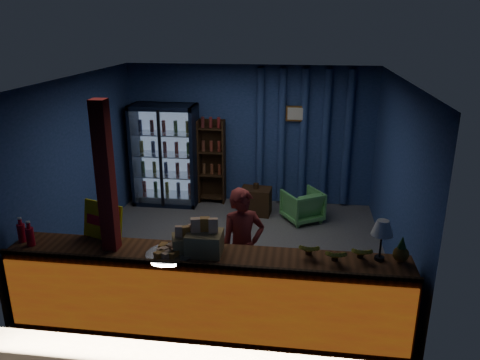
# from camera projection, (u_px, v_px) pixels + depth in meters

# --- Properties ---
(ground) EXTENTS (4.60, 4.60, 0.00)m
(ground) POSITION_uv_depth(u_px,v_px,m) (232.00, 251.00, 7.13)
(ground) COLOR #515154
(ground) RESTS_ON ground
(room_walls) EXTENTS (4.60, 4.60, 4.60)m
(room_walls) POSITION_uv_depth(u_px,v_px,m) (232.00, 152.00, 6.62)
(room_walls) COLOR navy
(room_walls) RESTS_ON ground
(counter) EXTENTS (4.40, 0.57, 0.99)m
(counter) POSITION_uv_depth(u_px,v_px,m) (206.00, 293.00, 5.19)
(counter) COLOR brown
(counter) RESTS_ON ground
(support_post) EXTENTS (0.16, 0.16, 2.60)m
(support_post) POSITION_uv_depth(u_px,v_px,m) (110.00, 219.00, 5.06)
(support_post) COLOR maroon
(support_post) RESTS_ON ground
(beverage_cooler) EXTENTS (1.20, 0.62, 1.90)m
(beverage_cooler) POSITION_uv_depth(u_px,v_px,m) (166.00, 155.00, 8.83)
(beverage_cooler) COLOR black
(beverage_cooler) RESTS_ON ground
(bottle_shelf) EXTENTS (0.50, 0.28, 1.60)m
(bottle_shelf) POSITION_uv_depth(u_px,v_px,m) (212.00, 162.00, 8.89)
(bottle_shelf) COLOR #341F10
(bottle_shelf) RESTS_ON ground
(curtain_folds) EXTENTS (1.74, 0.14, 2.50)m
(curtain_folds) POSITION_uv_depth(u_px,v_px,m) (303.00, 138.00, 8.59)
(curtain_folds) COLOR navy
(curtain_folds) RESTS_ON room_walls
(framed_picture) EXTENTS (0.36, 0.04, 0.28)m
(framed_picture) POSITION_uv_depth(u_px,v_px,m) (296.00, 114.00, 8.42)
(framed_picture) COLOR #BC802F
(framed_picture) RESTS_ON room_walls
(shopkeeper) EXTENTS (0.64, 0.55, 1.49)m
(shopkeeper) POSITION_uv_depth(u_px,v_px,m) (243.00, 248.00, 5.63)
(shopkeeper) COLOR maroon
(shopkeeper) RESTS_ON ground
(green_chair) EXTENTS (0.83, 0.83, 0.56)m
(green_chair) POSITION_uv_depth(u_px,v_px,m) (302.00, 206.00, 8.16)
(green_chair) COLOR #57AF59
(green_chair) RESTS_ON ground
(side_table) EXTENTS (0.56, 0.43, 0.58)m
(side_table) POSITION_uv_depth(u_px,v_px,m) (256.00, 201.00, 8.46)
(side_table) COLOR #341F10
(side_table) RESTS_ON ground
(yellow_sign) EXTENTS (0.55, 0.29, 0.43)m
(yellow_sign) POSITION_uv_depth(u_px,v_px,m) (103.00, 221.00, 5.33)
(yellow_sign) COLOR #D9D40B
(yellow_sign) RESTS_ON counter
(soda_bottles) EXTENTS (0.24, 0.17, 0.29)m
(soda_bottles) POSITION_uv_depth(u_px,v_px,m) (26.00, 234.00, 5.25)
(soda_bottles) COLOR red
(soda_bottles) RESTS_ON counter
(snack_box_left) EXTENTS (0.38, 0.32, 0.40)m
(snack_box_left) POSITION_uv_depth(u_px,v_px,m) (204.00, 241.00, 5.01)
(snack_box_left) COLOR olive
(snack_box_left) RESTS_ON counter
(snack_box_centre) EXTENTS (0.36, 0.32, 0.31)m
(snack_box_centre) POSITION_uv_depth(u_px,v_px,m) (186.00, 243.00, 5.06)
(snack_box_centre) COLOR olive
(snack_box_centre) RESTS_ON counter
(pastry_tray) EXTENTS (0.51, 0.51, 0.08)m
(pastry_tray) POSITION_uv_depth(u_px,v_px,m) (169.00, 253.00, 5.00)
(pastry_tray) COLOR silver
(pastry_tray) RESTS_ON counter
(banana_bunches) EXTENTS (0.78, 0.30, 0.17)m
(banana_bunches) POSITION_uv_depth(u_px,v_px,m) (335.00, 252.00, 4.91)
(banana_bunches) COLOR yellow
(banana_bunches) RESTS_ON counter
(table_lamp) EXTENTS (0.23, 0.23, 0.45)m
(table_lamp) POSITION_uv_depth(u_px,v_px,m) (382.00, 229.00, 4.81)
(table_lamp) COLOR black
(table_lamp) RESTS_ON counter
(pineapple) EXTENTS (0.17, 0.17, 0.29)m
(pineapple) POSITION_uv_depth(u_px,v_px,m) (401.00, 252.00, 4.83)
(pineapple) COLOR brown
(pineapple) RESTS_ON counter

